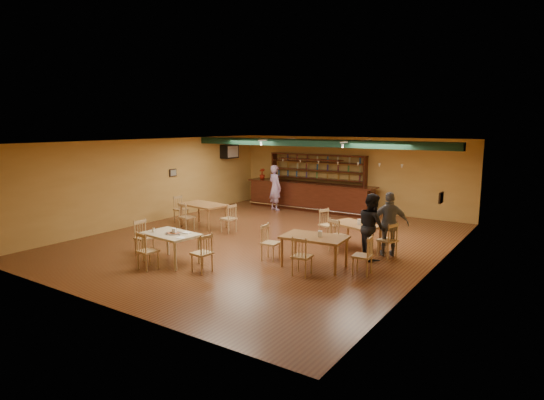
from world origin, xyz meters
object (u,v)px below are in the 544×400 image
Objects in this scene: dining_table_d at (314,252)px; patron_bar at (275,188)px; near_table at (171,248)px; dining_table_a at (204,215)px; dining_table_b at (355,236)px; patron_right_a at (372,226)px; bar_counter at (309,196)px.

patron_bar reaches higher than dining_table_d.
dining_table_a is at bearing 126.58° from near_table.
patron_right_a reaches higher than dining_table_b.
bar_counter is 7.08m from patron_right_a.
dining_table_a reaches higher than near_table.
dining_table_a is 1.12× the size of near_table.
dining_table_b is 0.90× the size of dining_table_d.
dining_table_a is at bearing 106.53° from patron_bar.
near_table is 0.82× the size of patron_right_a.
bar_counter is 5.95m from dining_table_b.
patron_bar is (-5.01, 5.84, 0.54)m from dining_table_d.
patron_bar reaches higher than dining_table_a.
patron_bar is (-1.16, -0.83, 0.37)m from bar_counter.
dining_table_b is 0.81× the size of patron_right_a.
patron_right_a reaches higher than dining_table_d.
bar_counter is at bearing 114.76° from dining_table_d.
bar_counter is 3.54× the size of dining_table_a.
bar_counter is 5.03m from dining_table_a.
dining_table_b is at bearing 166.45° from patron_bar.
dining_table_d is 0.84× the size of patron_bar.
patron_right_a is (4.77, -5.22, 0.31)m from bar_counter.
dining_table_d is at bearing -59.99° from bar_counter.
bar_counter is at bearing -123.08° from patron_bar.
dining_table_d is (-0.12, -2.24, 0.04)m from dining_table_b.
patron_bar is at bearing 125.37° from dining_table_d.
dining_table_b is (5.48, 0.38, -0.05)m from dining_table_a.
patron_right_a is at bearing -25.07° from dining_table_b.
bar_counter is 3.62× the size of dining_table_d.
patron_right_a is at bearing 43.05° from near_table.
dining_table_a is at bearing -156.11° from dining_table_b.
bar_counter is 7.70m from dining_table_d.
patron_bar reaches higher than patron_right_a.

